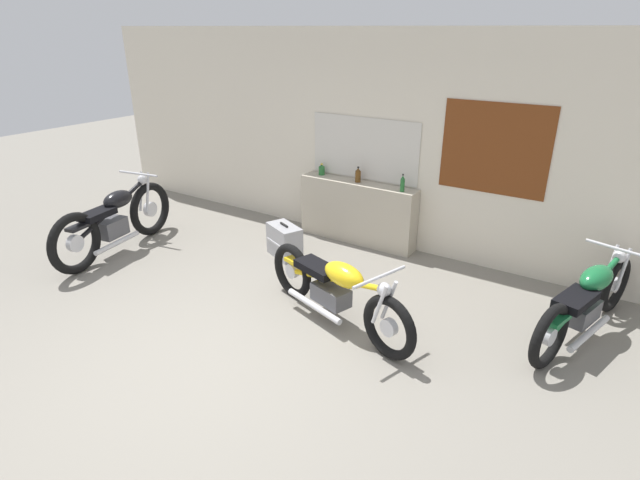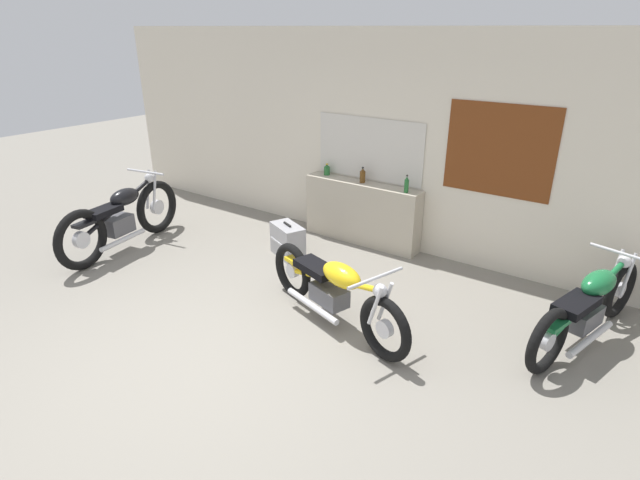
# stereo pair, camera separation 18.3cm
# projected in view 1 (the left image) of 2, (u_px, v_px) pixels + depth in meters

# --- Properties ---
(ground_plane) EXTENTS (24.00, 24.00, 0.00)m
(ground_plane) POSITION_uv_depth(u_px,v_px,m) (207.00, 364.00, 4.47)
(ground_plane) COLOR gray
(wall_back) EXTENTS (10.00, 0.07, 2.80)m
(wall_back) POSITION_uv_depth(u_px,v_px,m) (384.00, 142.00, 6.52)
(wall_back) COLOR beige
(wall_back) RESTS_ON ground_plane
(sill_counter) EXTENTS (1.69, 0.28, 0.86)m
(sill_counter) POSITION_uv_depth(u_px,v_px,m) (357.00, 212.00, 6.89)
(sill_counter) COLOR #B7AD99
(sill_counter) RESTS_ON ground_plane
(bottle_leftmost) EXTENTS (0.09, 0.09, 0.16)m
(bottle_leftmost) POSITION_uv_depth(u_px,v_px,m) (322.00, 170.00, 7.04)
(bottle_leftmost) COLOR #23662D
(bottle_leftmost) RESTS_ON sill_counter
(bottle_left_center) EXTENTS (0.08, 0.08, 0.21)m
(bottle_left_center) POSITION_uv_depth(u_px,v_px,m) (358.00, 175.00, 6.70)
(bottle_left_center) COLOR #5B3814
(bottle_left_center) RESTS_ON sill_counter
(bottle_center) EXTENTS (0.06, 0.06, 0.23)m
(bottle_center) POSITION_uv_depth(u_px,v_px,m) (402.00, 184.00, 6.31)
(bottle_center) COLOR #23662D
(bottle_center) RESTS_ON sill_counter
(motorcycle_yellow) EXTENTS (2.01, 0.84, 0.78)m
(motorcycle_yellow) POSITION_uv_depth(u_px,v_px,m) (335.00, 289.00, 4.95)
(motorcycle_yellow) COLOR black
(motorcycle_yellow) RESTS_ON ground_plane
(motorcycle_green) EXTENTS (0.79, 2.01, 0.77)m
(motorcycle_green) POSITION_uv_depth(u_px,v_px,m) (587.00, 301.00, 4.74)
(motorcycle_green) COLOR black
(motorcycle_green) RESTS_ON ground_plane
(motorcycle_black) EXTENTS (0.68, 2.09, 0.95)m
(motorcycle_black) POSITION_uv_depth(u_px,v_px,m) (115.00, 221.00, 6.56)
(motorcycle_black) COLOR black
(motorcycle_black) RESTS_ON ground_plane
(hard_case_silver) EXTENTS (0.57, 0.45, 0.45)m
(hard_case_silver) POSITION_uv_depth(u_px,v_px,m) (284.00, 241.00, 6.50)
(hard_case_silver) COLOR #9E9EA3
(hard_case_silver) RESTS_ON ground_plane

